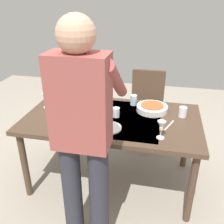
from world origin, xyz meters
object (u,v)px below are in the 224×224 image
at_px(water_cup_near_left, 134,100).
at_px(water_cup_far_left, 183,112).
at_px(chair_near, 147,103).
at_px(dining_table, 112,123).
at_px(wine_glass_right, 161,127).
at_px(wine_glass_left, 46,98).
at_px(water_cup_near_right, 116,112).
at_px(serving_bowl_pasta, 152,108).
at_px(dinner_plate_near, 108,128).
at_px(wine_bottle, 80,114).
at_px(person_server, 83,133).

distance_m(water_cup_near_left, water_cup_far_left, 0.51).
bearing_deg(chair_near, dining_table, 72.74).
bearing_deg(wine_glass_right, dining_table, -31.91).
bearing_deg(wine_glass_right, wine_glass_left, -17.22).
distance_m(dining_table, water_cup_near_right, 0.12).
bearing_deg(wine_glass_left, chair_near, -141.00).
distance_m(water_cup_near_right, serving_bowl_pasta, 0.37).
relative_size(wine_glass_left, wine_glass_right, 1.00).
relative_size(wine_glass_right, dinner_plate_near, 0.66).
bearing_deg(water_cup_near_right, wine_bottle, 40.31).
distance_m(person_server, water_cup_far_left, 1.11).
height_order(dining_table, chair_near, chair_near).
bearing_deg(serving_bowl_pasta, wine_glass_left, 7.40).
bearing_deg(wine_glass_right, water_cup_far_left, -113.26).
bearing_deg(wine_glass_left, water_cup_near_left, -163.85).
height_order(dining_table, water_cup_near_right, water_cup_near_right).
bearing_deg(wine_glass_left, water_cup_near_right, 175.59).
height_order(person_server, wine_glass_right, person_server).
xyz_separation_m(dining_table, person_server, (0.04, 0.71, 0.31)).
distance_m(person_server, water_cup_near_left, 1.06).
bearing_deg(wine_glass_left, wine_glass_right, 162.78).
relative_size(wine_glass_right, water_cup_near_left, 1.44).
bearing_deg(wine_glass_right, water_cup_near_right, -35.40).
distance_m(person_server, wine_glass_left, 1.02).
xyz_separation_m(dining_table, wine_bottle, (0.23, 0.21, 0.18)).
relative_size(person_server, serving_bowl_pasta, 5.63).
relative_size(chair_near, wine_glass_left, 6.03).
relative_size(dining_table, serving_bowl_pasta, 5.38).
relative_size(water_cup_near_right, dinner_plate_near, 0.38).
bearing_deg(wine_glass_right, chair_near, -80.10).
height_order(serving_bowl_pasta, dinner_plate_near, serving_bowl_pasta).
distance_m(chair_near, wine_glass_right, 1.17).
relative_size(person_server, wine_bottle, 5.71).
distance_m(chair_near, wine_bottle, 1.20).
relative_size(chair_near, wine_glass_right, 6.03).
bearing_deg(wine_glass_left, water_cup_far_left, -176.78).
relative_size(wine_glass_left, serving_bowl_pasta, 0.50).
bearing_deg(person_server, dinner_plate_near, -96.08).
height_order(dining_table, wine_glass_left, wine_glass_left).
bearing_deg(wine_bottle, person_server, 111.05).
xyz_separation_m(wine_bottle, water_cup_near_right, (-0.27, -0.23, -0.07)).
relative_size(dining_table, wine_glass_right, 10.68).
xyz_separation_m(water_cup_near_left, dinner_plate_near, (0.14, 0.53, -0.05)).
distance_m(wine_bottle, water_cup_near_left, 0.66).
bearing_deg(water_cup_near_right, dining_table, 22.34).
xyz_separation_m(person_server, wine_glass_left, (0.64, -0.78, -0.13)).
bearing_deg(wine_glass_left, dining_table, 174.15).
distance_m(wine_glass_left, water_cup_near_left, 0.88).
bearing_deg(water_cup_far_left, serving_bowl_pasta, -11.95).
xyz_separation_m(chair_near, wine_glass_left, (0.94, 0.76, 0.30)).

